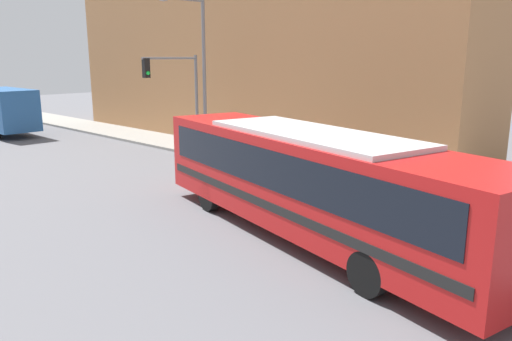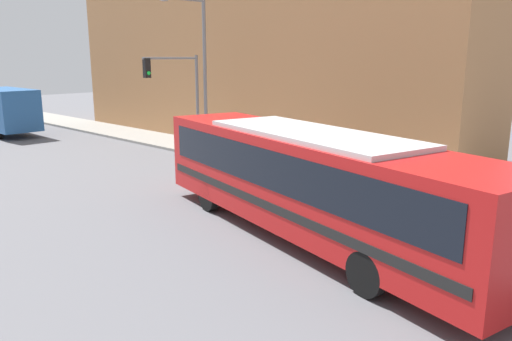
# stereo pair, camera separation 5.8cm
# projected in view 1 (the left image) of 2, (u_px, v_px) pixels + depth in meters

# --- Properties ---
(ground_plane) EXTENTS (120.00, 120.00, 0.00)m
(ground_plane) POSITION_uv_depth(u_px,v_px,m) (376.00, 246.00, 13.45)
(ground_plane) COLOR slate
(sidewalk) EXTENTS (3.07, 70.00, 0.15)m
(sidewalk) POSITION_uv_depth(u_px,v_px,m) (143.00, 137.00, 31.15)
(sidewalk) COLOR gray
(sidewalk) RESTS_ON ground_plane
(building_facade) EXTENTS (6.00, 27.96, 10.67)m
(building_facade) POSITION_uv_depth(u_px,v_px,m) (251.00, 50.00, 29.79)
(building_facade) COLOR #B27A4C
(building_facade) RESTS_ON ground_plane
(city_bus) EXTENTS (5.32, 12.56, 3.03)m
(city_bus) POSITION_uv_depth(u_px,v_px,m) (310.00, 177.00, 13.62)
(city_bus) COLOR red
(city_bus) RESTS_ON ground_plane
(delivery_truck) EXTENTS (2.34, 7.47, 2.98)m
(delivery_truck) POSITION_uv_depth(u_px,v_px,m) (0.00, 110.00, 32.25)
(delivery_truck) COLOR #265999
(delivery_truck) RESTS_ON ground_plane
(fire_hydrant) EXTENTS (0.24, 0.32, 0.79)m
(fire_hydrant) POSITION_uv_depth(u_px,v_px,m) (343.00, 170.00, 19.96)
(fire_hydrant) COLOR gold
(fire_hydrant) RESTS_ON sidewalk
(traffic_light_pole) EXTENTS (3.28, 0.35, 4.90)m
(traffic_light_pole) POSITION_uv_depth(u_px,v_px,m) (178.00, 86.00, 24.78)
(traffic_light_pole) COLOR slate
(traffic_light_pole) RESTS_ON sidewalk
(parking_meter) EXTENTS (0.14, 0.14, 1.27)m
(parking_meter) POSITION_uv_depth(u_px,v_px,m) (235.00, 141.00, 24.07)
(parking_meter) COLOR slate
(parking_meter) RESTS_ON sidewalk
(street_lamp) EXTENTS (2.73, 0.28, 7.57)m
(street_lamp) POSITION_uv_depth(u_px,v_px,m) (199.00, 63.00, 24.82)
(street_lamp) COLOR slate
(street_lamp) RESTS_ON sidewalk
(pedestrian_near_corner) EXTENTS (0.34, 0.34, 1.75)m
(pedestrian_near_corner) POSITION_uv_depth(u_px,v_px,m) (330.00, 150.00, 21.55)
(pedestrian_near_corner) COLOR #23283D
(pedestrian_near_corner) RESTS_ON sidewalk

